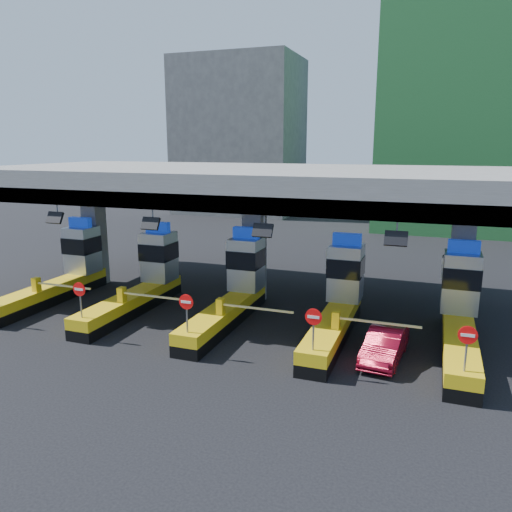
% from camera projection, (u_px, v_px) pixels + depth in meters
% --- Properties ---
extents(ground, '(120.00, 120.00, 0.00)m').
position_uv_depth(ground, '(233.00, 319.00, 23.86)').
color(ground, black).
rests_on(ground, ground).
extents(toll_canopy, '(28.00, 12.09, 7.00)m').
position_uv_depth(toll_canopy, '(254.00, 185.00, 25.15)').
color(toll_canopy, slate).
rests_on(toll_canopy, ground).
extents(toll_lane_far_left, '(4.43, 8.00, 4.16)m').
position_uv_depth(toll_lane_far_left, '(65.00, 271.00, 27.13)').
color(toll_lane_far_left, black).
rests_on(toll_lane_far_left, ground).
extents(toll_lane_left, '(4.43, 8.00, 4.16)m').
position_uv_depth(toll_lane_left, '(144.00, 280.00, 25.47)').
color(toll_lane_left, black).
rests_on(toll_lane_left, ground).
extents(toll_lane_center, '(4.43, 8.00, 4.16)m').
position_uv_depth(toll_lane_center, '(235.00, 289.00, 23.81)').
color(toll_lane_center, black).
rests_on(toll_lane_center, ground).
extents(toll_lane_right, '(4.43, 8.00, 4.16)m').
position_uv_depth(toll_lane_right, '(339.00, 300.00, 22.14)').
color(toll_lane_right, black).
rests_on(toll_lane_right, ground).
extents(toll_lane_far_right, '(4.43, 8.00, 4.16)m').
position_uv_depth(toll_lane_far_right, '(460.00, 313.00, 20.48)').
color(toll_lane_far_right, black).
rests_on(toll_lane_far_right, ground).
extents(bg_building_scaffold, '(18.00, 12.00, 28.00)m').
position_uv_depth(bg_building_scaffold, '(484.00, 80.00, 46.14)').
color(bg_building_scaffold, '#1E5926').
rests_on(bg_building_scaffold, ground).
extents(bg_building_concrete, '(14.00, 10.00, 18.00)m').
position_uv_depth(bg_building_concrete, '(239.00, 137.00, 59.56)').
color(bg_building_concrete, '#4C4C49').
rests_on(bg_building_concrete, ground).
extents(red_car, '(1.64, 3.80, 1.21)m').
position_uv_depth(red_car, '(385.00, 345.00, 19.21)').
color(red_car, maroon).
rests_on(red_car, ground).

